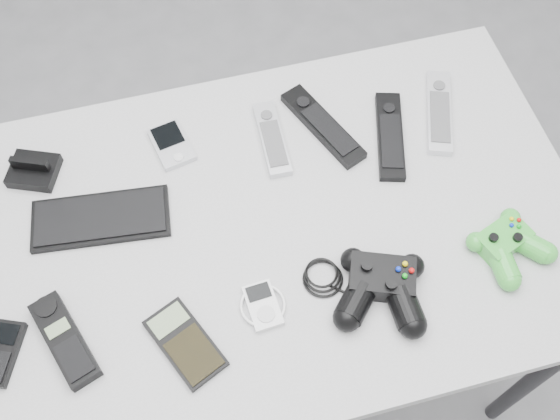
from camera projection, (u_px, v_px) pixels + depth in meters
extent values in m
plane|color=slate|center=(308.00, 373.00, 1.86)|extent=(3.50, 3.50, 0.00)
cube|color=#959597|center=(278.00, 229.00, 1.23)|extent=(1.15, 0.74, 0.03)
cylinder|color=black|center=(538.00, 376.00, 1.48)|extent=(0.04, 0.04, 0.74)
cylinder|color=black|center=(46.00, 238.00, 1.65)|extent=(0.04, 0.04, 0.74)
cylinder|color=black|center=(434.00, 151.00, 1.78)|extent=(0.04, 0.04, 0.74)
cube|color=black|center=(101.00, 218.00, 1.21)|extent=(0.26, 0.13, 0.02)
cube|color=black|center=(32.00, 167.00, 1.25)|extent=(0.11, 0.11, 0.05)
cube|color=#B9BBC1|center=(172.00, 144.00, 1.30)|extent=(0.09, 0.11, 0.02)
cube|color=#B9BBC1|center=(272.00, 138.00, 1.30)|extent=(0.05, 0.18, 0.02)
cube|color=black|center=(323.00, 125.00, 1.32)|extent=(0.13, 0.22, 0.02)
cube|color=black|center=(390.00, 135.00, 1.30)|extent=(0.11, 0.21, 0.02)
cube|color=silver|center=(439.00, 112.00, 1.33)|extent=(0.12, 0.21, 0.02)
cube|color=black|center=(2.00, 353.00, 1.09)|extent=(0.09, 0.12, 0.02)
cube|color=black|center=(65.00, 340.00, 1.09)|extent=(0.11, 0.18, 0.03)
cube|color=black|center=(185.00, 343.00, 1.10)|extent=(0.13, 0.17, 0.01)
cube|color=silver|center=(263.00, 305.00, 1.13)|extent=(0.09, 0.09, 0.02)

